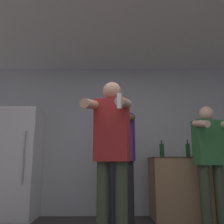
{
  "coord_description": "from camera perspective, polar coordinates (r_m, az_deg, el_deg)",
  "views": [
    {
      "loc": [
        -0.11,
        -1.67,
        0.83
      ],
      "look_at": [
        -0.07,
        0.89,
        1.37
      ],
      "focal_mm": 40.0,
      "sensor_mm": 36.0,
      "label": 1
    }
  ],
  "objects": [
    {
      "name": "person_woman_foreground",
      "position": [
        2.55,
        -0.09,
        -7.92
      ],
      "size": [
        0.51,
        0.6,
        1.69
      ],
      "color": "#38422D",
      "rests_on": "ground_plane"
    },
    {
      "name": "ceiling_slab",
      "position": [
        3.48,
        1.18,
        18.26
      ],
      "size": [
        7.0,
        3.18,
        0.05
      ],
      "color": "silver",
      "rests_on": "wall_back"
    },
    {
      "name": "bottle_amber_bourbon",
      "position": [
        4.36,
        21.55,
        -8.39
      ],
      "size": [
        0.09,
        0.09,
        0.25
      ],
      "color": "silver",
      "rests_on": "counter"
    },
    {
      "name": "bottle_red_label",
      "position": [
        4.24,
        16.97,
        -8.33
      ],
      "size": [
        0.07,
        0.07,
        0.29
      ],
      "color": "#194723",
      "rests_on": "counter"
    },
    {
      "name": "person_spectator_back",
      "position": [
        3.54,
        2.02,
        -9.59
      ],
      "size": [
        0.53,
        0.61,
        1.73
      ],
      "color": "black",
      "rests_on": "ground_plane"
    },
    {
      "name": "wall_back",
      "position": [
        4.39,
        0.65,
        -6.06
      ],
      "size": [
        7.0,
        0.06,
        2.55
      ],
      "color": "#B2B7BC",
      "rests_on": "ground_plane"
    },
    {
      "name": "bottle_tall_gin",
      "position": [
        4.13,
        11.31,
        -8.55
      ],
      "size": [
        0.07,
        0.07,
        0.29
      ],
      "color": "#194723",
      "rests_on": "counter"
    },
    {
      "name": "person_man_side",
      "position": [
        3.68,
        21.5,
        -9.55
      ],
      "size": [
        0.52,
        0.48,
        1.63
      ],
      "color": "#38422D",
      "rests_on": "ground_plane"
    },
    {
      "name": "refrigerator",
      "position": [
        4.27,
        -20.77,
        -10.86
      ],
      "size": [
        0.64,
        0.66,
        1.7
      ],
      "color": "white",
      "rests_on": "ground_plane"
    },
    {
      "name": "counter",
      "position": [
        4.22,
        16.85,
        -16.28
      ],
      "size": [
        1.14,
        0.66,
        0.94
      ],
      "color": "#997551",
      "rests_on": "ground_plane"
    }
  ]
}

